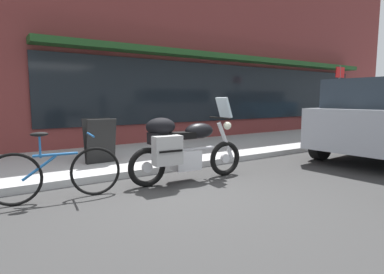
{
  "coord_description": "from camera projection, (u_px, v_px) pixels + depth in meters",
  "views": [
    {
      "loc": [
        -2.28,
        -3.77,
        1.36
      ],
      "look_at": [
        0.76,
        0.76,
        0.7
      ],
      "focal_mm": 29.74,
      "sensor_mm": 36.0,
      "label": 1
    }
  ],
  "objects": [
    {
      "name": "sandwich_board_sign",
      "position": [
        100.0,
        141.0,
        6.12
      ],
      "size": [
        0.55,
        0.4,
        0.86
      ],
      "color": "black",
      "rests_on": "sidewalk_curb"
    },
    {
      "name": "sidewalk_curb",
      "position": [
        344.0,
        134.0,
        11.85
      ],
      "size": [
        30.0,
        3.14,
        0.12
      ],
      "color": "#A5A5A5",
      "rests_on": "ground_plane"
    },
    {
      "name": "parking_sign_pole",
      "position": [
        338.0,
        95.0,
        9.94
      ],
      "size": [
        0.44,
        0.07,
        2.24
      ],
      "color": "#59595B",
      "rests_on": "sidewalk_curb"
    },
    {
      "name": "touring_motorcycle",
      "position": [
        183.0,
        146.0,
        5.13
      ],
      "size": [
        2.09,
        0.62,
        1.38
      ],
      "color": "black",
      "rests_on": "ground_plane"
    },
    {
      "name": "storefront_building",
      "position": [
        236.0,
        23.0,
        10.64
      ],
      "size": [
        18.17,
        0.9,
        7.95
      ],
      "color": "brown",
      "rests_on": "ground_plane"
    },
    {
      "name": "parked_bicycle",
      "position": [
        56.0,
        173.0,
        4.23
      ],
      "size": [
        1.69,
        0.48,
        0.93
      ],
      "color": "black",
      "rests_on": "ground_plane"
    },
    {
      "name": "ground_plane",
      "position": [
        177.0,
        195.0,
        4.53
      ],
      "size": [
        80.0,
        80.0,
        0.0
      ],
      "primitive_type": "plane",
      "color": "#323232"
    }
  ]
}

